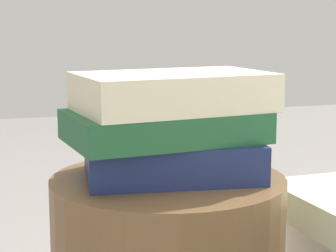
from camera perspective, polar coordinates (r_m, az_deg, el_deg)
book_navy at (r=1.01m, az=0.30°, el=-2.89°), size 0.29×0.22×0.06m
book_forest at (r=0.99m, az=-0.33°, el=0.01°), size 0.32×0.22×0.05m
book_cream at (r=0.99m, az=0.47°, el=3.14°), size 0.32×0.22×0.06m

